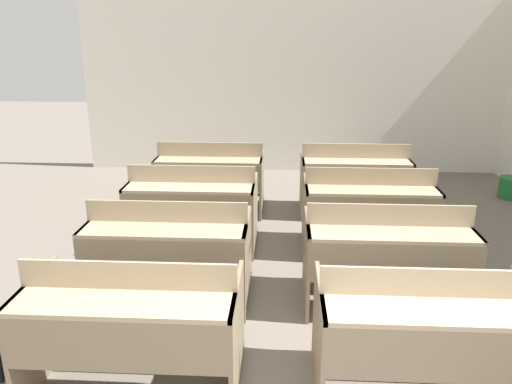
{
  "coord_description": "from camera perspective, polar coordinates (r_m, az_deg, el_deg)",
  "views": [
    {
      "loc": [
        -0.14,
        -1.45,
        2.21
      ],
      "look_at": [
        -0.39,
        3.0,
        0.79
      ],
      "focal_mm": 35.0,
      "sensor_mm": 36.0,
      "label": 1
    }
  ],
  "objects": [
    {
      "name": "bench_third_right",
      "position": [
        5.29,
        12.72,
        -1.72
      ],
      "size": [
        1.33,
        0.76,
        0.91
      ],
      "color": "#7A6B54",
      "rests_on": "ground_plane"
    },
    {
      "name": "bench_back_left",
      "position": [
        6.35,
        -5.21,
        1.93
      ],
      "size": [
        1.33,
        0.76,
        0.91
      ],
      "color": "#7B6B54",
      "rests_on": "ground_plane"
    },
    {
      "name": "bench_second_left",
      "position": [
        4.26,
        -9.9,
        -6.42
      ],
      "size": [
        1.33,
        0.76,
        0.91
      ],
      "color": "#796A53",
      "rests_on": "ground_plane"
    },
    {
      "name": "bench_third_left",
      "position": [
        5.29,
        -7.25,
        -1.41
      ],
      "size": [
        1.33,
        0.76,
        0.91
      ],
      "color": "#80715A",
      "rests_on": "ground_plane"
    },
    {
      "name": "bench_back_right",
      "position": [
        6.38,
        11.16,
        1.72
      ],
      "size": [
        1.33,
        0.76,
        0.91
      ],
      "color": "#7F7059",
      "rests_on": "ground_plane"
    },
    {
      "name": "bench_front_right",
      "position": [
        3.3,
        19.0,
        -14.8
      ],
      "size": [
        1.33,
        0.76,
        0.91
      ],
      "color": "#82735C",
      "rests_on": "ground_plane"
    },
    {
      "name": "bench_front_left",
      "position": [
        3.3,
        -13.93,
        -14.32
      ],
      "size": [
        1.33,
        0.76,
        0.91
      ],
      "color": "#7A6B54",
      "rests_on": "ground_plane"
    },
    {
      "name": "wall_back",
      "position": [
        8.21,
        4.26,
        12.73
      ],
      "size": [
        6.81,
        0.06,
        3.0
      ],
      "color": "white",
      "rests_on": "ground_plane"
    },
    {
      "name": "wastepaper_bin",
      "position": [
        7.81,
        27.1,
        0.44
      ],
      "size": [
        0.31,
        0.31,
        0.3
      ],
      "color": "#1E6B33",
      "rests_on": "ground_plane"
    },
    {
      "name": "bench_second_right",
      "position": [
        4.26,
        14.67,
        -6.73
      ],
      "size": [
        1.33,
        0.76,
        0.91
      ],
      "color": "#7B6B54",
      "rests_on": "ground_plane"
    }
  ]
}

